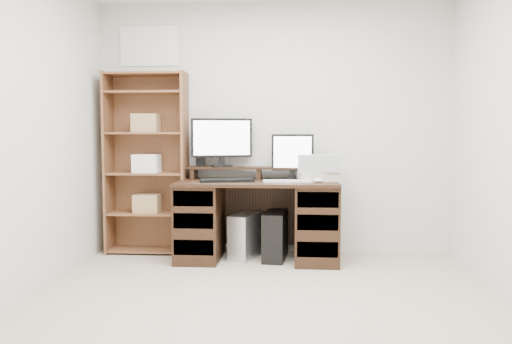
# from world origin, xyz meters

# --- Properties ---
(room) EXTENTS (3.54, 4.04, 2.54)m
(room) POSITION_xyz_m (-0.00, 0.00, 1.25)
(room) COLOR #BBAE94
(room) RESTS_ON ground
(desk) EXTENTS (1.50, 0.70, 0.75)m
(desk) POSITION_xyz_m (-0.13, 1.64, 0.39)
(desk) COLOR black
(desk) RESTS_ON ground
(riser_shelf) EXTENTS (1.40, 0.22, 0.12)m
(riser_shelf) POSITION_xyz_m (-0.13, 1.85, 0.84)
(riser_shelf) COLOR black
(riser_shelf) RESTS_ON desk
(monitor_wide) EXTENTS (0.59, 0.22, 0.48)m
(monitor_wide) POSITION_xyz_m (-0.50, 1.85, 1.14)
(monitor_wide) COLOR black
(monitor_wide) RESTS_ON riser_shelf
(monitor_small) EXTENTS (0.40, 0.15, 0.44)m
(monitor_small) POSITION_xyz_m (0.20, 1.77, 0.99)
(monitor_small) COLOR black
(monitor_small) RESTS_ON desk
(speaker) EXTENTS (0.09, 0.09, 0.21)m
(speaker) POSITION_xyz_m (-0.72, 1.89, 0.97)
(speaker) COLOR black
(speaker) RESTS_ON riser_shelf
(keyboard_black) EXTENTS (0.52, 0.28, 0.03)m
(keyboard_black) POSITION_xyz_m (-0.40, 1.53, 0.76)
(keyboard_black) COLOR black
(keyboard_black) RESTS_ON desk
(keyboard_white) EXTENTS (0.44, 0.15, 0.02)m
(keyboard_white) POSITION_xyz_m (0.15, 1.52, 0.76)
(keyboard_white) COLOR white
(keyboard_white) RESTS_ON desk
(mouse) EXTENTS (0.10, 0.08, 0.03)m
(mouse) POSITION_xyz_m (0.43, 1.54, 0.77)
(mouse) COLOR white
(mouse) RESTS_ON desk
(printer) EXTENTS (0.40, 0.33, 0.09)m
(printer) POSITION_xyz_m (0.44, 1.67, 0.79)
(printer) COLOR beige
(printer) RESTS_ON desk
(basket) EXTENTS (0.38, 0.28, 0.16)m
(basket) POSITION_xyz_m (0.44, 1.67, 0.92)
(basket) COLOR #A2A8AC
(basket) RESTS_ON printer
(tower_silver) EXTENTS (0.32, 0.46, 0.43)m
(tower_silver) POSITION_xyz_m (-0.25, 1.70, 0.21)
(tower_silver) COLOR silver
(tower_silver) RESTS_ON ground
(tower_black) EXTENTS (0.24, 0.47, 0.45)m
(tower_black) POSITION_xyz_m (0.04, 1.65, 0.23)
(tower_black) COLOR black
(tower_black) RESTS_ON ground
(bookshelf) EXTENTS (0.80, 0.30, 1.80)m
(bookshelf) POSITION_xyz_m (-1.25, 1.86, 0.92)
(bookshelf) COLOR brown
(bookshelf) RESTS_ON ground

